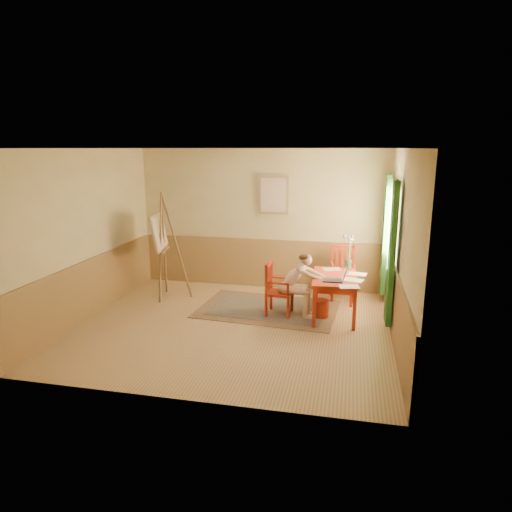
% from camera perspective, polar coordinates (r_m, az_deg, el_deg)
% --- Properties ---
extents(room, '(5.04, 4.54, 2.84)m').
position_cam_1_polar(room, '(7.01, -2.94, 1.86)').
color(room, tan).
rests_on(room, ground).
extents(wainscot, '(5.00, 4.50, 1.00)m').
position_cam_1_polar(wainscot, '(7.98, -1.39, -3.35)').
color(wainscot, '#A37B49').
rests_on(wainscot, room).
extents(window, '(0.12, 2.01, 2.20)m').
position_cam_1_polar(window, '(7.90, 16.46, 2.23)').
color(window, white).
rests_on(window, room).
extents(wall_portrait, '(0.60, 0.05, 0.76)m').
position_cam_1_polar(wall_portrait, '(9.01, 2.21, 7.67)').
color(wall_portrait, tan).
rests_on(wall_portrait, room).
extents(rug, '(2.52, 1.79, 0.02)m').
position_cam_1_polar(rug, '(8.15, 1.52, -6.64)').
color(rug, '#8C7251').
rests_on(rug, room).
extents(table, '(0.77, 1.23, 0.72)m').
position_cam_1_polar(table, '(7.71, 9.87, -3.16)').
color(table, '#B32E18').
rests_on(table, room).
extents(chair_left, '(0.45, 0.43, 0.92)m').
position_cam_1_polar(chair_left, '(7.76, 2.65, -4.17)').
color(chair_left, '#B32E18').
rests_on(chair_left, room).
extents(chair_back, '(0.48, 0.50, 1.00)m').
position_cam_1_polar(chair_back, '(8.73, 10.83, -2.11)').
color(chair_back, '#B32E18').
rests_on(chair_back, room).
extents(figure, '(0.83, 0.37, 1.11)m').
position_cam_1_polar(figure, '(7.66, 5.22, -3.24)').
color(figure, '#D6B28E').
rests_on(figure, room).
extents(laptop, '(0.38, 0.23, 0.23)m').
position_cam_1_polar(laptop, '(7.40, 10.07, -2.77)').
color(laptop, '#1E2338').
rests_on(laptop, table).
extents(papers, '(0.78, 1.28, 0.00)m').
position_cam_1_polar(papers, '(7.66, 11.45, -2.61)').
color(papers, white).
rests_on(papers, table).
extents(vase, '(0.22, 0.32, 0.61)m').
position_cam_1_polar(vase, '(8.16, 11.61, 0.36)').
color(vase, '#3F724C').
rests_on(vase, table).
extents(wastebasket, '(0.32, 0.32, 0.30)m').
position_cam_1_polar(wastebasket, '(7.81, 8.09, -6.57)').
color(wastebasket, '#AA341B').
rests_on(wastebasket, room).
extents(easel, '(0.75, 0.91, 2.02)m').
position_cam_1_polar(easel, '(8.68, -11.84, 2.48)').
color(easel, brown).
rests_on(easel, room).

